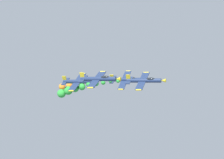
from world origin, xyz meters
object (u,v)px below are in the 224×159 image
at_px(airplane_left_inner, 126,80).
at_px(airplane_left_outer, 79,81).
at_px(airplane_right_inner, 99,79).
at_px(airplane_lead, 145,80).

distance_m(airplane_left_inner, airplane_left_outer, 14.68).
bearing_deg(airplane_right_inner, airplane_left_outer, -134.84).
distance_m(airplane_left_inner, airplane_right_inner, 19.63).
distance_m(airplane_right_inner, airplane_left_outer, 13.19).
xyz_separation_m(airplane_lead, airplane_right_inner, (9.33, -9.06, 0.37)).
bearing_deg(airplane_left_inner, airplane_left_outer, -45.38).
bearing_deg(airplane_left_inner, airplane_lead, 37.77).
height_order(airplane_right_inner, airplane_left_outer, airplane_right_inner).
xyz_separation_m(airplane_lead, airplane_left_outer, (0.04, -18.40, -0.27)).
xyz_separation_m(airplane_right_inner, airplane_left_outer, (-9.29, -9.34, -0.64)).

